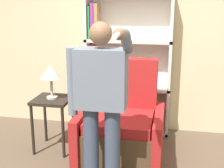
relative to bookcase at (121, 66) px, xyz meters
The scene contains 6 objects.
wall_back 0.51m from the bookcase, 45.45° to the left, with size 8.00×0.06×2.80m.
bookcase is the anchor object (origin of this frame).
armchair 0.97m from the bookcase, 79.41° to the right, with size 0.99×0.88×1.15m.
person_standing 1.53m from the bookcase, 87.31° to the right, with size 0.62×0.78×1.66m.
side_table 1.13m from the bookcase, 132.71° to the right, with size 0.44×0.44×0.68m.
table_lamp 1.06m from the bookcase, 132.71° to the right, with size 0.25×0.25×0.42m.
Camera 1 is at (0.54, -2.33, 1.85)m, focal length 50.00 mm.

